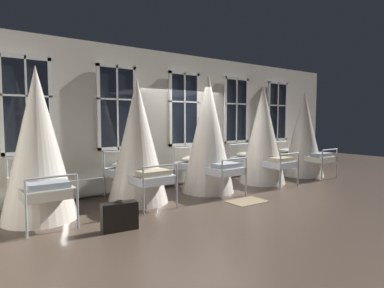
# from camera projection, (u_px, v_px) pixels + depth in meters

# --- Properties ---
(ground) EXTENTS (22.24, 22.24, 0.00)m
(ground) POSITION_uv_depth(u_px,v_px,m) (208.00, 191.00, 7.98)
(ground) COLOR #4C3D33
(back_wall_with_windows) EXTENTS (12.12, 0.10, 3.44)m
(back_wall_with_windows) POSITION_uv_depth(u_px,v_px,m) (182.00, 120.00, 8.73)
(back_wall_with_windows) COLOR beige
(back_wall_with_windows) RESTS_ON ground
(window_bank) EXTENTS (8.50, 0.10, 2.90)m
(window_bank) POSITION_uv_depth(u_px,v_px,m) (185.00, 142.00, 8.68)
(window_bank) COLOR black
(window_bank) RESTS_ON ground
(cot_first) EXTENTS (1.26, 1.82, 2.65)m
(cot_first) POSITION_uv_depth(u_px,v_px,m) (38.00, 146.00, 5.61)
(cot_first) COLOR #9EA3A8
(cot_first) RESTS_ON ground
(cot_second) EXTENTS (1.26, 1.83, 2.59)m
(cot_second) POSITION_uv_depth(u_px,v_px,m) (137.00, 143.00, 6.78)
(cot_second) COLOR #9EA3A8
(cot_second) RESTS_ON ground
(cot_third) EXTENTS (1.26, 1.84, 2.83)m
(cot_third) POSITION_uv_depth(u_px,v_px,m) (208.00, 135.00, 7.81)
(cot_third) COLOR #9EA3A8
(cot_third) RESTS_ON ground
(cot_fourth) EXTENTS (1.26, 1.83, 2.67)m
(cot_fourth) POSITION_uv_depth(u_px,v_px,m) (263.00, 136.00, 8.92)
(cot_fourth) COLOR #9EA3A8
(cot_fourth) RESTS_ON ground
(cot_fifth) EXTENTS (1.26, 1.82, 2.58)m
(cot_fifth) POSITION_uv_depth(u_px,v_px,m) (304.00, 135.00, 10.07)
(cot_fifth) COLOR #9EA3A8
(cot_fifth) RESTS_ON ground
(rug_third) EXTENTS (0.81, 0.58, 0.01)m
(rug_third) POSITION_uv_depth(u_px,v_px,m) (247.00, 201.00, 6.92)
(rug_third) COLOR #8E7A5B
(rug_third) RESTS_ON ground
(suitcase_dark) EXTENTS (0.58, 0.29, 0.47)m
(suitcase_dark) POSITION_uv_depth(u_px,v_px,m) (120.00, 216.00, 5.12)
(suitcase_dark) COLOR black
(suitcase_dark) RESTS_ON ground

